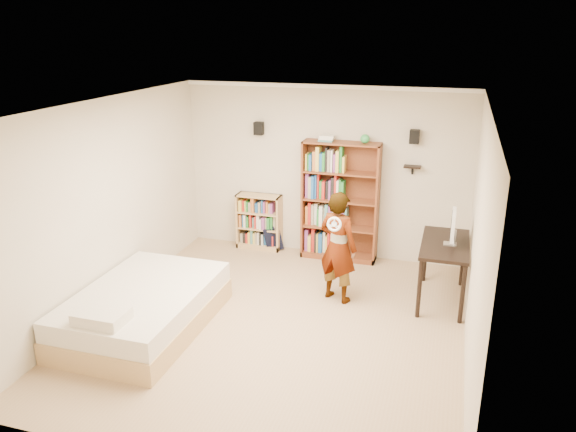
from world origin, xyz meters
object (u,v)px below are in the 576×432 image
Objects in this scene: tall_bookshelf at (340,202)px; computer_desk at (443,272)px; low_bookshelf at (259,222)px; daybed at (144,304)px; person at (338,247)px.

tall_bookshelf is 2.00m from computer_desk.
low_bookshelf is 2.92m from daybed.
daybed is (-1.82, -2.85, -0.62)m from tall_bookshelf.
tall_bookshelf is 1.54× the size of computer_desk.
daybed is (-0.47, -2.88, -0.14)m from low_bookshelf.
person is (1.63, -1.45, 0.30)m from low_bookshelf.
daybed is at bearing -122.62° from tall_bookshelf.
tall_bookshelf is at bearing 57.38° from daybed.
computer_desk is at bearing -19.90° from low_bookshelf.
daybed is at bearing 56.01° from person.
person is at bearing -79.05° from tall_bookshelf.
person is (2.10, 1.43, 0.44)m from daybed.
daybed is 1.43× the size of person.
computer_desk is (1.63, -1.04, -0.52)m from tall_bookshelf.
tall_bookshelf reaches higher than low_bookshelf.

